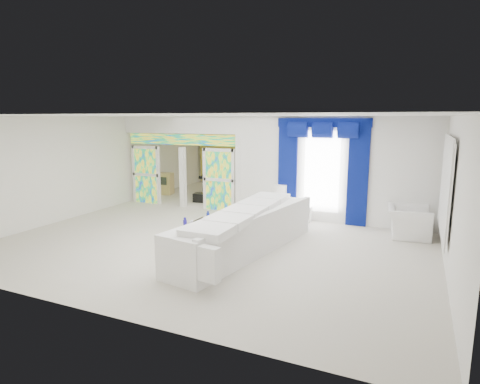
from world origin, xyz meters
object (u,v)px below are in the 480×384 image
at_px(white_sofa, 246,233).
at_px(grand_piano, 227,183).
at_px(armchair, 408,222).
at_px(coffee_table, 200,233).
at_px(console_table, 290,212).

xyz_separation_m(white_sofa, grand_piano, (-3.36, 5.95, 0.01)).
bearing_deg(white_sofa, armchair, 50.07).
bearing_deg(grand_piano, coffee_table, -79.80).
bearing_deg(coffee_table, armchair, 28.14).
distance_m(white_sofa, coffee_table, 1.40).
height_order(armchair, grand_piano, grand_piano).
relative_size(console_table, armchair, 1.12).
distance_m(armchair, grand_piano, 7.36).
height_order(coffee_table, grand_piano, grand_piano).
distance_m(coffee_table, armchair, 5.25).
bearing_deg(console_table, armchair, -7.17).
bearing_deg(white_sofa, grand_piano, 129.31).
relative_size(white_sofa, console_table, 3.52).
distance_m(white_sofa, grand_piano, 6.83).
height_order(console_table, grand_piano, grand_piano).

